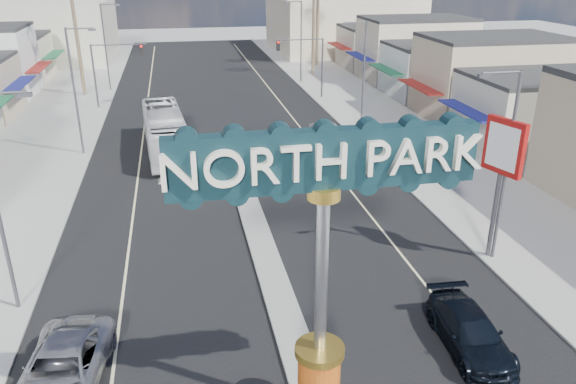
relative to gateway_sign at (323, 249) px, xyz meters
name	(u,v)px	position (x,y,z in m)	size (l,w,h in m)	color
ground	(228,146)	(0.00, 28.02, -5.93)	(160.00, 160.00, 0.00)	gray
road	(228,146)	(0.00, 28.02, -5.92)	(20.00, 120.00, 0.01)	black
median_island	(260,239)	(0.00, 12.02, -5.85)	(1.30, 30.00, 0.16)	gray
sidewalk_left	(34,157)	(-14.00, 28.02, -5.87)	(8.00, 120.00, 0.12)	gray
sidewalk_right	(401,134)	(14.00, 28.02, -5.87)	(8.00, 120.00, 0.12)	gray
storefront_row_right	(446,66)	(24.00, 41.02, -2.93)	(12.00, 42.00, 6.00)	#B7B29E
backdrop_far_left	(37,30)	(-22.00, 73.02, -1.93)	(20.00, 20.00, 8.00)	#B7B29E
backdrop_far_right	(341,24)	(22.00, 73.02, -1.93)	(20.00, 20.00, 8.00)	beige
gateway_sign	(323,249)	(0.00, 0.00, 0.00)	(8.20, 1.50, 9.15)	#C04D0E
traffic_signal_left	(113,63)	(-9.18, 42.02, -1.65)	(5.09, 0.45, 6.00)	#47474C
traffic_signal_right	(305,56)	(9.18, 42.02, -1.65)	(5.09, 0.45, 6.00)	#47474C
streetlight_l_mid	(76,86)	(-10.43, 28.02, -0.86)	(2.03, 0.22, 9.00)	#47474C
streetlight_l_far	(106,43)	(-10.43, 50.02, -0.86)	(2.03, 0.22, 9.00)	#47474C
streetlight_r_near	(504,159)	(10.43, 8.02, -0.86)	(2.03, 0.22, 9.00)	#47474C
streetlight_r_mid	(362,74)	(10.43, 28.02, -0.86)	(2.03, 0.22, 9.00)	#47474C
streetlight_r_far	(300,38)	(10.43, 50.02, -0.86)	(2.03, 0.22, 9.00)	#47474C
suv_left	(62,370)	(-7.98, 2.80, -5.16)	(2.54, 5.51, 1.53)	#AFAFB4
suv_right	(470,332)	(6.24, 2.13, -5.23)	(1.95, 4.81, 1.40)	black
car_parked_right	(326,136)	(7.29, 26.43, -5.14)	(1.67, 4.78, 1.58)	silver
city_bus	(165,131)	(-4.64, 27.44, -4.34)	(2.66, 11.39, 3.17)	white
bank_pylon_sign	(503,155)	(10.49, 8.25, -0.75)	(0.88, 2.07, 6.69)	#47474C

